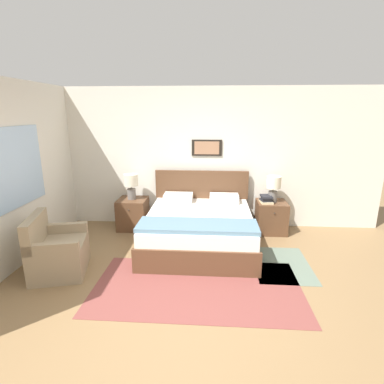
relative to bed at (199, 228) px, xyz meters
The scene contains 15 objects.
ground_plane 1.70m from the bed, 96.81° to the right, with size 16.00×16.00×0.00m, color olive.
wall_back 1.44m from the bed, 100.90° to the left, with size 7.08×0.09×2.60m.
wall_left 2.77m from the bed, behind, with size 0.08×5.05×2.60m.
area_rug_main 1.28m from the bed, 88.46° to the right, with size 2.62×1.40×0.01m.
area_rug_bedside 1.39m from the bed, 24.86° to the right, with size 0.79×1.11×0.01m.
bed is the anchor object (origin of this frame).
armchair 2.15m from the bed, 152.80° to the right, with size 0.84×0.93×0.83m.
nightstand_near_window 1.46m from the bed, 152.07° to the left, with size 0.53×0.54×0.57m.
nightstand_by_door 1.46m from the bed, 27.93° to the left, with size 0.53×0.54×0.57m.
table_lamp_near_window 1.58m from the bed, 151.97° to the left, with size 0.26×0.26×0.47m.
table_lamp_by_door 1.57m from the bed, 28.09° to the left, with size 0.26×0.26×0.47m.
book_thick_bottom 1.36m from the bed, 28.36° to the left, with size 0.23×0.30×0.03m.
book_hardcover_middle 1.37m from the bed, 28.36° to the left, with size 0.23×0.24×0.03m.
book_novel_upper 1.37m from the bed, 28.36° to the left, with size 0.17×0.22×0.04m.
book_slim_near_top 1.38m from the bed, 28.36° to the left, with size 0.20×0.26×0.04m.
Camera 1 is at (0.40, -2.93, 2.16)m, focal length 28.00 mm.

